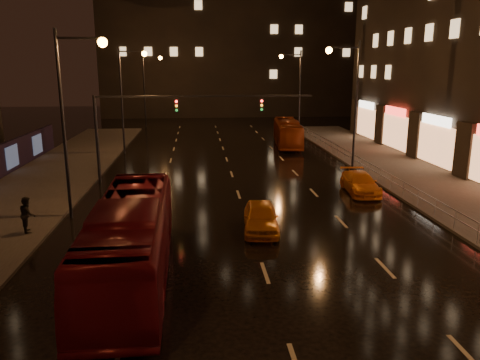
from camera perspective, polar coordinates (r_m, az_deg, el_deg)
The scene contains 11 objects.
ground at distance 34.33m, azimuth -0.77°, elevation -0.02°, with size 140.00×140.00×0.00m, color black.
sidewalk_left at distance 31.33m, azimuth -25.45°, elevation -2.55°, with size 7.00×70.00×0.15m, color #38332D.
sidewalk_right at distance 33.50m, azimuth 23.66°, elevation -1.39°, with size 7.00×70.00×0.15m, color #38332D.
building_distant at distance 86.10m, azimuth -0.90°, elevation 20.18°, with size 44.00×16.00×36.00m, color black.
traffic_signal at distance 33.52m, azimuth -9.53°, elevation 7.69°, with size 15.31×0.32×6.20m.
railing_right at distance 34.54m, azimuth 16.62°, elevation 1.02°, with size 0.05×56.00×1.00m.
bus_red at distance 18.57m, azimuth -13.15°, elevation -7.13°, with size 2.70×11.53×3.21m, color maroon.
bus_curb at distance 49.47m, azimuth 5.82°, elevation 5.72°, with size 2.30×9.85×2.74m, color #8D300E.
taxi_near at distance 23.61m, azimuth 2.56°, elevation -4.55°, with size 1.71×4.25×1.45m, color orange.
taxi_far at distance 31.71m, azimuth 14.43°, elevation -0.35°, with size 1.87×4.61×1.34m, color orange.
pedestrian_b at distance 25.27m, azimuth -24.49°, elevation -3.82°, with size 0.86×0.67×1.78m, color black.
Camera 1 is at (-2.61, -13.27, 8.05)m, focal length 35.00 mm.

